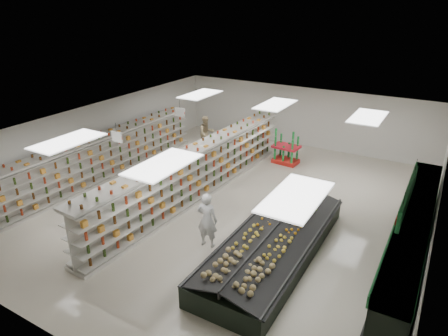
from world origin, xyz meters
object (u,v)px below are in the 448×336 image
Objects in this scene: gondola_center at (197,174)px; shopper_main at (207,220)px; gondola_left at (103,159)px; produce_island at (274,242)px; soda_endcap at (286,148)px; shopper_background at (206,133)px.

shopper_main is (2.26, -2.81, -0.02)m from gondola_center.
gondola_left is 7.24m from shopper_main.
shopper_main is (-2.10, -0.58, 0.49)m from produce_island.
produce_island is (4.36, -2.23, -0.51)m from gondola_center.
produce_island is at bearing -8.67° from gondola_left.
gondola_center reaches higher than produce_island.
gondola_left is 8.63m from soda_endcap.
gondola_left reaches higher than shopper_main.
gondola_center is 3.61m from shopper_main.
gondola_center is 4.92m from produce_island.
soda_endcap is 4.45m from shopper_background.
shopper_background is (-2.65, 4.84, -0.07)m from gondola_center.
shopper_background is (-7.01, 7.07, 0.44)m from produce_island.
shopper_background is (-4.43, -0.31, 0.13)m from soda_endcap.
shopper_background is (1.99, 5.46, -0.00)m from gondola_left.
gondola_left is at bearing -138.10° from soda_endcap.
gondola_left is 0.94× the size of gondola_center.
shopper_main is at bearing -16.15° from gondola_left.
gondola_center is at bearing -59.06° from shopper_main.
shopper_background is at bearing 71.42° from gondola_left.
gondola_left reaches higher than shopper_background.
produce_island is at bearing -24.26° from gondola_center.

